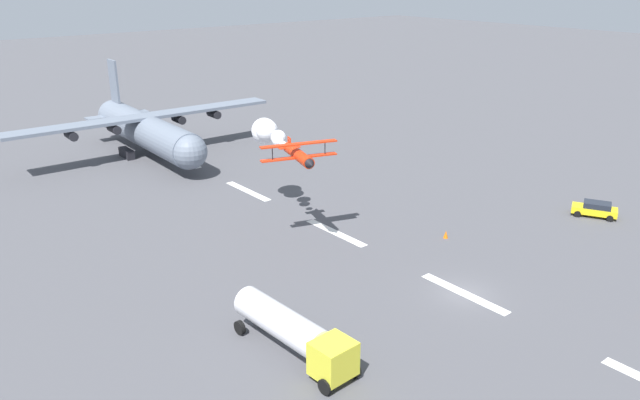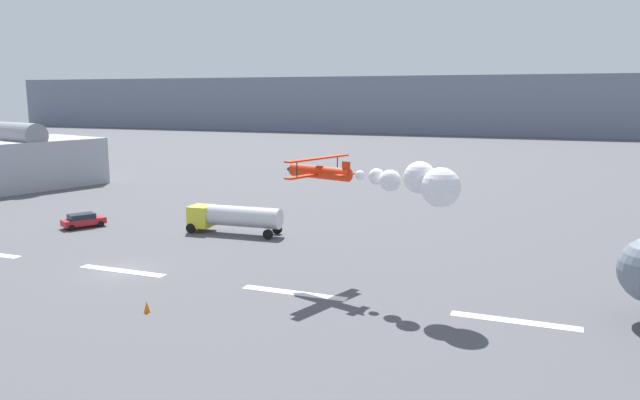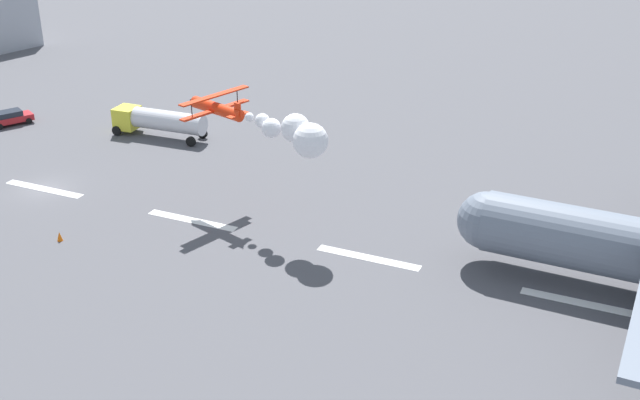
% 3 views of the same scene
% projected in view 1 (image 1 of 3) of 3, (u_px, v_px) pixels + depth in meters
% --- Properties ---
extents(ground_plane, '(440.00, 440.00, 0.00)m').
position_uv_depth(ground_plane, '(464.00, 293.00, 48.00)').
color(ground_plane, '#4C4C51').
rests_on(ground_plane, ground).
extents(runway_stripe_4, '(8.00, 0.90, 0.01)m').
position_uv_depth(runway_stripe_4, '(464.00, 293.00, 48.00)').
color(runway_stripe_4, white).
rests_on(runway_stripe_4, ground).
extents(runway_stripe_5, '(8.00, 0.90, 0.01)m').
position_uv_depth(runway_stripe_5, '(336.00, 233.00, 59.06)').
color(runway_stripe_5, white).
rests_on(runway_stripe_5, ground).
extents(runway_stripe_6, '(8.00, 0.90, 0.01)m').
position_uv_depth(runway_stripe_6, '(248.00, 191.00, 70.13)').
color(runway_stripe_6, white).
rests_on(runway_stripe_6, ground).
extents(runway_stripe_7, '(8.00, 0.90, 0.01)m').
position_uv_depth(runway_stripe_7, '(184.00, 161.00, 81.19)').
color(runway_stripe_7, white).
rests_on(runway_stripe_7, ground).
extents(cargo_transport_plane, '(27.16, 35.79, 11.58)m').
position_uv_depth(cargo_transport_plane, '(151.00, 132.00, 81.22)').
color(cargo_transport_plane, slate).
rests_on(cargo_transport_plane, ground).
extents(stunt_biplane_red, '(14.37, 7.80, 2.88)m').
position_uv_depth(stunt_biplane_red, '(272.00, 135.00, 60.50)').
color(stunt_biplane_red, red).
extents(fuel_tanker_truck, '(10.06, 3.19, 2.90)m').
position_uv_depth(fuel_tanker_truck, '(294.00, 331.00, 39.80)').
color(fuel_tanker_truck, yellow).
rests_on(fuel_tanker_truck, ground).
extents(followme_car_yellow, '(4.64, 3.54, 1.52)m').
position_uv_depth(followme_car_yellow, '(595.00, 209.00, 62.72)').
color(followme_car_yellow, yellow).
rests_on(followme_car_yellow, ground).
extents(traffic_cone_far, '(0.44, 0.44, 0.75)m').
position_uv_depth(traffic_cone_far, '(446.00, 234.00, 57.77)').
color(traffic_cone_far, orange).
rests_on(traffic_cone_far, ground).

